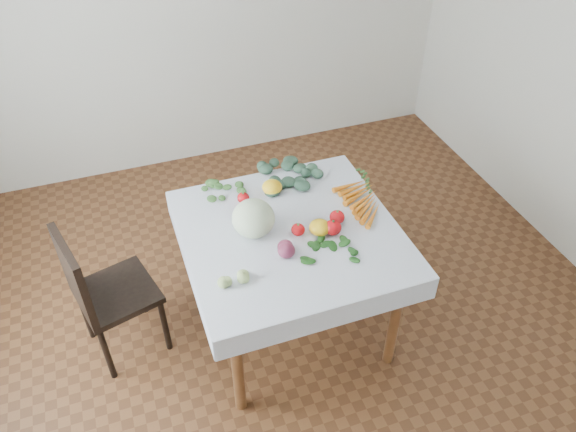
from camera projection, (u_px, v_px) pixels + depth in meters
name	position (u px, v px, depth m)	size (l,w,h in m)	color
ground	(290.00, 323.00, 3.45)	(4.00, 4.00, 0.00)	brown
table	(291.00, 245.00, 3.03)	(1.00, 1.00, 0.75)	brown
tablecloth	(291.00, 232.00, 2.97)	(1.12, 1.12, 0.01)	white
chair	(99.00, 290.00, 2.98)	(0.49, 0.49, 0.88)	black
cabbage	(253.00, 218.00, 2.89)	(0.22, 0.22, 0.20)	beige
tomato_a	(243.00, 198.00, 3.13)	(0.07, 0.07, 0.06)	red
tomato_b	(333.00, 227.00, 2.93)	(0.09, 0.09, 0.08)	red
tomato_c	(298.00, 230.00, 2.93)	(0.07, 0.07, 0.06)	red
tomato_d	(337.00, 217.00, 3.00)	(0.08, 0.08, 0.07)	red
heirloom_back	(272.00, 187.00, 3.19)	(0.11, 0.11, 0.08)	yellow
heirloom_front	(320.00, 227.00, 2.93)	(0.11, 0.11, 0.08)	yellow
onion_a	(285.00, 247.00, 2.82)	(0.08, 0.08, 0.07)	#581937
onion_b	(286.00, 250.00, 2.80)	(0.09, 0.09, 0.08)	#581937
tomatillo_cluster	(237.00, 281.00, 2.66)	(0.15, 0.10, 0.04)	#C0D87C
carrot_bunch	(362.00, 199.00, 3.15)	(0.23, 0.41, 0.03)	orange
kale_bunch	(290.00, 174.00, 3.32)	(0.36, 0.32, 0.05)	#33543E
basil_bunch	(328.00, 252.00, 2.83)	(0.29, 0.21, 0.01)	#1E581B
dill_bunch	(224.00, 189.00, 3.23)	(0.21, 0.20, 0.02)	#417435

